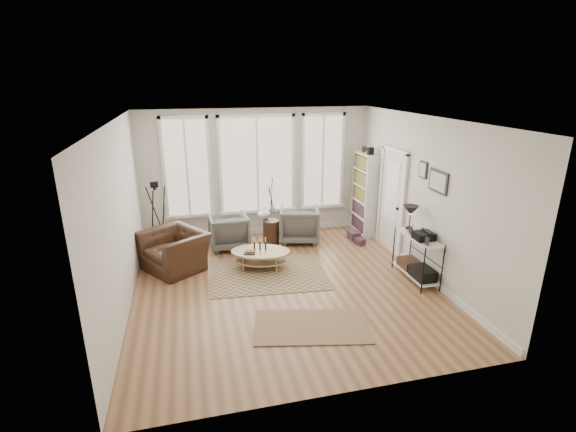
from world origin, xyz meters
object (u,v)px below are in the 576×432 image
object	(u,v)px
armchair_right	(299,224)
accent_chair	(175,250)
bookcase	(364,193)
low_shelf	(417,253)
side_table	(271,212)
coffee_table	(260,255)
armchair_left	(229,231)

from	to	relation	value
armchair_right	accent_chair	xyz separation A→B (m)	(-2.71, -0.83, -0.03)
bookcase	low_shelf	size ratio (longest dim) A/B	1.58
bookcase	low_shelf	distance (m)	2.56
low_shelf	side_table	bearing A→B (deg)	133.52
armchair_right	coffee_table	bearing A→B (deg)	61.84
low_shelf	coffee_table	distance (m)	2.91
side_table	accent_chair	bearing A→B (deg)	-158.13
coffee_table	side_table	world-z (taller)	side_table
armchair_left	bookcase	bearing A→B (deg)	-179.49
low_shelf	side_table	world-z (taller)	side_table
armchair_left	low_shelf	bearing A→B (deg)	140.63
bookcase	armchair_left	size ratio (longest dim) A/B	2.51
armchair_right	side_table	distance (m)	0.73
armchair_left	side_table	world-z (taller)	side_table
bookcase	armchair_left	distance (m)	3.27
armchair_right	side_table	bearing A→B (deg)	14.76
coffee_table	armchair_left	world-z (taller)	armchair_left
armchair_left	armchair_right	size ratio (longest dim) A/B	0.94
side_table	accent_chair	xyz separation A→B (m)	(-2.06, -0.83, -0.35)
armchair_right	accent_chair	distance (m)	2.83
bookcase	coffee_table	world-z (taller)	bookcase
side_table	armchair_right	bearing A→B (deg)	0.46
coffee_table	bookcase	bearing A→B (deg)	27.11
bookcase	low_shelf	world-z (taller)	bookcase
bookcase	armchair_left	bearing A→B (deg)	-176.57
coffee_table	armchair_right	world-z (taller)	armchair_right
armchair_right	side_table	xyz separation A→B (m)	(-0.65, -0.01, 0.32)
accent_chair	side_table	bearing A→B (deg)	77.49
low_shelf	armchair_right	world-z (taller)	low_shelf
low_shelf	armchair_right	distance (m)	2.81
bookcase	accent_chair	xyz separation A→B (m)	(-4.33, -1.01, -0.59)
low_shelf	accent_chair	distance (m)	4.53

